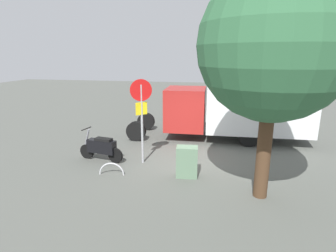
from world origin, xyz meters
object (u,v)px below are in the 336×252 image
(box_truck_near, at_px, (237,105))
(utility_cabinet, at_px, (187,162))
(street_tree, at_px, (274,46))
(bike_rack_hoop, at_px, (112,175))
(motorcycle, at_px, (101,147))
(stop_sign, at_px, (141,108))

(box_truck_near, bearing_deg, utility_cabinet, 67.17)
(utility_cabinet, bearing_deg, street_tree, 158.56)
(bike_rack_hoop, bearing_deg, box_truck_near, -130.93)
(motorcycle, height_order, street_tree, street_tree)
(stop_sign, height_order, bike_rack_hoop, stop_sign)
(street_tree, distance_m, bike_rack_hoop, 6.16)
(motorcycle, xyz_separation_m, stop_sign, (-1.55, -0.10, 1.51))
(motorcycle, bearing_deg, bike_rack_hoop, 137.08)
(stop_sign, distance_m, bike_rack_hoop, 2.46)
(motorcycle, distance_m, bike_rack_hoop, 1.47)
(bike_rack_hoop, bearing_deg, street_tree, 173.81)
(motorcycle, height_order, stop_sign, stop_sign)
(motorcycle, bearing_deg, stop_sign, -166.58)
(stop_sign, height_order, street_tree, street_tree)
(utility_cabinet, bearing_deg, stop_sign, -26.02)
(stop_sign, bearing_deg, street_tree, 156.49)
(street_tree, bearing_deg, utility_cabinet, -21.44)
(street_tree, bearing_deg, bike_rack_hoop, -6.19)
(motorcycle, xyz_separation_m, utility_cabinet, (-3.28, 0.75, -0.01))
(box_truck_near, relative_size, motorcycle, 4.56)
(motorcycle, relative_size, stop_sign, 0.59)
(box_truck_near, bearing_deg, stop_sign, 44.44)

